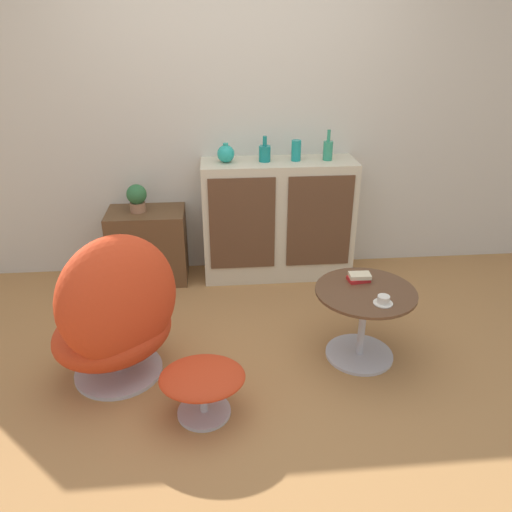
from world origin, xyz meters
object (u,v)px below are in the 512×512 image
at_px(book_stack, 359,277).
at_px(coffee_table, 363,315).
at_px(vase_inner_left, 265,153).
at_px(vase_rightmost, 328,150).
at_px(vase_inner_right, 296,151).
at_px(tv_console, 149,246).
at_px(vase_leftmost, 226,154).
at_px(teacup, 383,301).
at_px(egg_chair, 116,317).
at_px(sideboard, 278,220).
at_px(potted_plant, 137,197).
at_px(ottoman, 202,381).

bearing_deg(book_stack, coffee_table, -85.42).
bearing_deg(book_stack, vase_inner_left, 114.26).
bearing_deg(vase_rightmost, vase_inner_right, 180.00).
bearing_deg(vase_inner_left, tv_console, -179.78).
distance_m(vase_leftmost, teacup, 1.67).
bearing_deg(teacup, egg_chair, 177.19).
relative_size(vase_inner_left, vase_rightmost, 0.84).
xyz_separation_m(sideboard, vase_inner_left, (-0.11, 0.00, 0.55)).
xyz_separation_m(tv_console, coffee_table, (1.43, -1.18, 0.01)).
bearing_deg(vase_inner_left, vase_leftmost, 180.00).
height_order(tv_console, vase_inner_left, vase_inner_left).
xyz_separation_m(sideboard, vase_rightmost, (0.38, 0.00, 0.56)).
height_order(vase_leftmost, book_stack, vase_leftmost).
relative_size(vase_leftmost, vase_rightmost, 0.63).
bearing_deg(coffee_table, vase_leftmost, 123.49).
bearing_deg(vase_rightmost, potted_plant, -179.88).
distance_m(sideboard, tv_console, 1.06).
bearing_deg(vase_leftmost, vase_inner_right, 0.00).
height_order(vase_inner_left, potted_plant, vase_inner_left).
bearing_deg(teacup, book_stack, 102.66).
xyz_separation_m(coffee_table, vase_inner_right, (-0.25, 1.19, 0.74)).
distance_m(vase_inner_left, potted_plant, 1.04).
relative_size(vase_rightmost, potted_plant, 1.06).
relative_size(ottoman, coffee_table, 0.75).
xyz_separation_m(tv_console, teacup, (1.48, -1.34, 0.20)).
height_order(vase_inner_left, vase_inner_right, vase_inner_left).
bearing_deg(sideboard, vase_leftmost, 179.45).
bearing_deg(ottoman, vase_inner_right, 65.55).
bearing_deg(vase_inner_right, book_stack, -77.31).
relative_size(ottoman, vase_rightmost, 1.98).
height_order(tv_console, potted_plant, potted_plant).
relative_size(coffee_table, book_stack, 4.27).
relative_size(vase_inner_left, potted_plant, 0.89).
xyz_separation_m(sideboard, vase_inner_right, (0.13, 0.00, 0.56)).
bearing_deg(book_stack, sideboard, 109.23).
bearing_deg(vase_leftmost, tv_console, -179.68).
relative_size(sideboard, book_stack, 8.40).
xyz_separation_m(vase_rightmost, teacup, (0.06, -1.35, -0.54)).
relative_size(coffee_table, teacup, 5.44).
distance_m(vase_inner_right, vase_rightmost, 0.25).
distance_m(tv_console, vase_inner_left, 1.19).
bearing_deg(vase_rightmost, egg_chair, -138.95).
relative_size(vase_inner_right, teacup, 1.41).
bearing_deg(sideboard, vase_rightmost, 0.59).
bearing_deg(potted_plant, teacup, -41.24).
relative_size(tv_console, vase_rightmost, 2.60).
distance_m(vase_rightmost, teacup, 1.45).
relative_size(vase_leftmost, vase_inner_left, 0.76).
bearing_deg(coffee_table, sideboard, 107.83).
bearing_deg(book_stack, egg_chair, -171.99).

